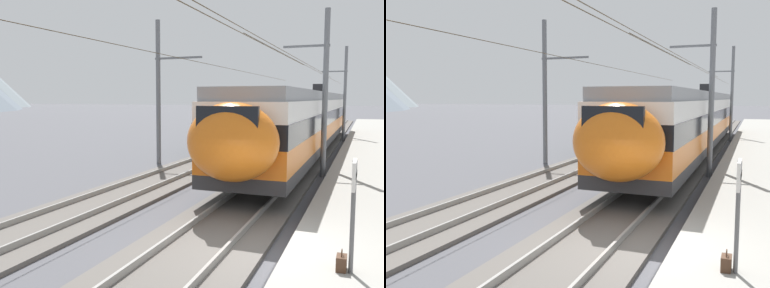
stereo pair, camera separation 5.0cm
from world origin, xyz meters
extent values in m
plane|color=#4C4C51|center=(0.00, 0.00, 0.00)|extent=(400.00, 400.00, 0.00)
cube|color=#5B5651|center=(0.00, 1.20, 0.06)|extent=(120.00, 3.00, 0.12)
cube|color=gray|center=(0.00, 0.48, 0.20)|extent=(120.00, 0.07, 0.16)
cube|color=gray|center=(0.00, 1.92, 0.20)|extent=(120.00, 0.07, 0.16)
cube|color=#5B5651|center=(0.00, 5.71, 0.06)|extent=(120.00, 3.00, 0.12)
cube|color=gray|center=(0.00, 5.00, 0.20)|extent=(120.00, 0.07, 0.16)
cube|color=gray|center=(0.00, 6.43, 0.20)|extent=(120.00, 0.07, 0.16)
cube|color=#2D2D30|center=(19.53, 1.20, 0.92)|extent=(32.77, 2.89, 0.45)
cube|color=orange|center=(19.53, 1.20, 1.57)|extent=(32.77, 2.89, 0.85)
cube|color=black|center=(19.53, 1.20, 2.38)|extent=(32.77, 2.93, 0.75)
cube|color=silver|center=(19.53, 1.20, 3.08)|extent=(32.77, 2.89, 0.65)
cube|color=gray|center=(19.53, 1.20, 3.62)|extent=(32.47, 2.69, 0.45)
cube|color=black|center=(9.37, 1.20, 0.49)|extent=(2.80, 2.31, 0.42)
cube|color=black|center=(29.69, 1.20, 0.49)|extent=(2.80, 2.31, 0.42)
ellipsoid|color=orange|center=(2.60, 1.20, 2.27)|extent=(1.80, 2.65, 2.25)
cube|color=black|center=(2.10, 1.20, 2.70)|extent=(0.16, 1.73, 1.19)
cube|color=black|center=(24.45, 1.20, 4.20)|extent=(0.90, 0.70, 0.70)
cube|color=#2D2D30|center=(28.68, 5.71, 0.92)|extent=(26.62, 2.99, 0.45)
cube|color=#1E6638|center=(28.68, 5.71, 1.57)|extent=(26.62, 2.99, 0.85)
cube|color=black|center=(28.68, 5.71, 2.38)|extent=(26.62, 3.03, 0.75)
cube|color=beige|center=(28.68, 5.71, 3.08)|extent=(26.62, 2.99, 0.65)
cube|color=gray|center=(28.68, 5.71, 3.62)|extent=(26.32, 2.79, 0.45)
cube|color=black|center=(20.43, 5.71, 0.49)|extent=(2.80, 2.39, 0.42)
cube|color=black|center=(36.93, 5.71, 0.49)|extent=(2.80, 2.39, 0.42)
ellipsoid|color=#1E6638|center=(14.82, 5.71, 2.27)|extent=(1.80, 2.75, 2.25)
cube|color=black|center=(14.32, 5.71, 2.70)|extent=(0.16, 1.79, 1.19)
cube|color=black|center=(32.67, 5.71, 4.20)|extent=(0.90, 0.70, 0.70)
cylinder|color=slate|center=(10.87, -0.52, 3.69)|extent=(0.24, 0.24, 7.37)
cube|color=slate|center=(10.87, 0.34, 5.79)|extent=(0.10, 2.02, 0.10)
cylinder|color=#473823|center=(10.87, 1.20, 5.54)|extent=(48.89, 0.02, 0.02)
cylinder|color=slate|center=(28.09, -0.52, 3.83)|extent=(0.24, 0.24, 7.65)
cube|color=slate|center=(28.09, 0.34, 5.67)|extent=(0.10, 2.02, 0.10)
cylinder|color=#473823|center=(28.09, 1.20, 5.42)|extent=(48.89, 0.02, 0.02)
cylinder|color=slate|center=(11.58, 8.04, 3.78)|extent=(0.24, 0.24, 7.57)
cube|color=slate|center=(11.58, 6.87, 5.57)|extent=(0.10, 2.62, 0.10)
cylinder|color=#473823|center=(11.58, 5.71, 5.32)|extent=(48.89, 0.02, 0.02)
cylinder|color=#59595B|center=(-0.95, -2.11, 1.40)|extent=(0.08, 0.08, 2.03)
cube|color=silver|center=(-0.95, -2.11, 2.17)|extent=(0.70, 0.06, 0.50)
cube|color=black|center=(-0.95, -2.15, 2.17)|extent=(0.52, 0.01, 0.10)
cube|color=#472D1E|center=(-0.89, -1.95, 0.52)|extent=(0.32, 0.18, 0.27)
torus|color=#472D1E|center=(-0.89, -1.95, 0.71)|extent=(0.16, 0.02, 0.16)
camera|label=1|loc=(-8.85, -2.28, 3.50)|focal=40.01mm
camera|label=2|loc=(-8.83, -2.33, 3.50)|focal=40.01mm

